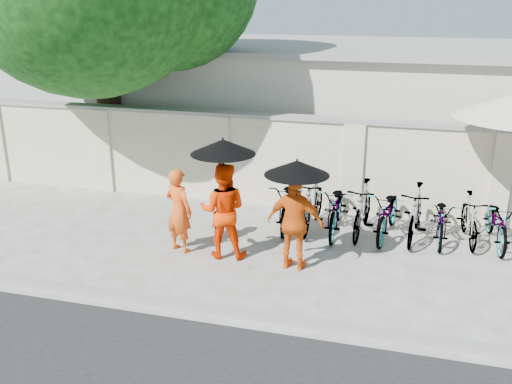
# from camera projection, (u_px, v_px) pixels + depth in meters

# --- Properties ---
(ground) EXTENTS (80.00, 80.00, 0.00)m
(ground) POSITION_uv_depth(u_px,v_px,m) (220.00, 261.00, 10.30)
(ground) COLOR #AEAEAE
(kerb) EXTENTS (40.00, 0.16, 0.12)m
(kerb) POSITION_uv_depth(u_px,v_px,m) (184.00, 305.00, 8.74)
(kerb) COLOR gray
(kerb) RESTS_ON ground
(compound_wall) EXTENTS (20.00, 0.30, 2.00)m
(compound_wall) POSITION_uv_depth(u_px,v_px,m) (308.00, 164.00, 12.65)
(compound_wall) COLOR beige
(compound_wall) RESTS_ON ground
(building_behind) EXTENTS (14.00, 6.00, 3.20)m
(building_behind) POSITION_uv_depth(u_px,v_px,m) (369.00, 109.00, 15.66)
(building_behind) COLOR #B7B2A8
(building_behind) RESTS_ON ground
(monk_left) EXTENTS (0.68, 0.56, 1.60)m
(monk_left) POSITION_uv_depth(u_px,v_px,m) (179.00, 210.00, 10.50)
(monk_left) COLOR #DF4E13
(monk_left) RESTS_ON ground
(monk_center) EXTENTS (0.95, 0.79, 1.78)m
(monk_center) POSITION_uv_depth(u_px,v_px,m) (223.00, 210.00, 10.26)
(monk_center) COLOR #ED3300
(monk_center) RESTS_ON ground
(parasol_center) EXTENTS (1.14, 1.14, 1.22)m
(parasol_center) POSITION_uv_depth(u_px,v_px,m) (223.00, 147.00, 9.78)
(parasol_center) COLOR black
(parasol_center) RESTS_ON ground
(monk_right) EXTENTS (1.04, 0.51, 1.71)m
(monk_right) POSITION_uv_depth(u_px,v_px,m) (295.00, 223.00, 9.79)
(monk_right) COLOR #DD580F
(monk_right) RESTS_ON ground
(parasol_right) EXTENTS (1.10, 1.10, 1.02)m
(parasol_right) POSITION_uv_depth(u_px,v_px,m) (297.00, 168.00, 9.38)
(parasol_right) COLOR black
(parasol_right) RESTS_ON ground
(bike_0) EXTENTS (0.87, 1.97, 1.01)m
(bike_0) POSITION_uv_depth(u_px,v_px,m) (288.00, 203.00, 11.72)
(bike_0) COLOR slate
(bike_0) RESTS_ON ground
(bike_1) EXTENTS (0.63, 1.88, 1.11)m
(bike_1) POSITION_uv_depth(u_px,v_px,m) (312.00, 203.00, 11.57)
(bike_1) COLOR slate
(bike_1) RESTS_ON ground
(bike_2) EXTENTS (0.74, 1.98, 1.03)m
(bike_2) POSITION_uv_depth(u_px,v_px,m) (337.00, 208.00, 11.43)
(bike_2) COLOR slate
(bike_2) RESTS_ON ground
(bike_3) EXTENTS (0.66, 1.83, 1.08)m
(bike_3) POSITION_uv_depth(u_px,v_px,m) (363.00, 209.00, 11.31)
(bike_3) COLOR slate
(bike_3) RESTS_ON ground
(bike_4) EXTENTS (0.90, 1.97, 1.00)m
(bike_4) POSITION_uv_depth(u_px,v_px,m) (389.00, 213.00, 11.23)
(bike_4) COLOR slate
(bike_4) RESTS_ON ground
(bike_5) EXTENTS (0.71, 1.84, 1.08)m
(bike_5) POSITION_uv_depth(u_px,v_px,m) (415.00, 213.00, 11.09)
(bike_5) COLOR slate
(bike_5) RESTS_ON ground
(bike_6) EXTENTS (0.64, 1.72, 0.90)m
(bike_6) POSITION_uv_depth(u_px,v_px,m) (442.00, 219.00, 11.04)
(bike_6) COLOR slate
(bike_6) RESTS_ON ground
(bike_7) EXTENTS (0.59, 1.62, 0.96)m
(bike_7) POSITION_uv_depth(u_px,v_px,m) (470.00, 219.00, 10.97)
(bike_7) COLOR slate
(bike_7) RESTS_ON ground
(bike_8) EXTENTS (0.74, 1.79, 0.92)m
(bike_8) POSITION_uv_depth(u_px,v_px,m) (498.00, 223.00, 10.85)
(bike_8) COLOR slate
(bike_8) RESTS_ON ground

